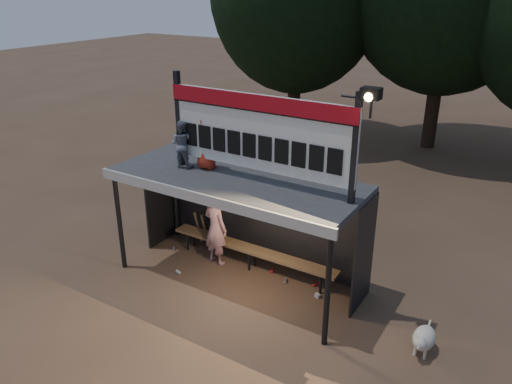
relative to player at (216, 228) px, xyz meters
The scene contains 10 objects.
ground 1.21m from the player, 22.79° to the right, with size 80.00×80.00×0.00m, color #503828.
player is the anchor object (origin of this frame).
child_a 2.05m from the player, 135.32° to the right, with size 0.47×0.36×0.96m, color gray.
child_b 2.05m from the player, 82.52° to the right, with size 0.54×0.35×1.11m, color #B32E1B.
dugout_shelter 1.28m from the player, ahead, with size 5.10×2.08×2.32m.
scoreboard_assembly 2.85m from the player, 14.24° to the right, with size 4.10×0.27×1.99m.
bench 0.92m from the player, 15.16° to the left, with size 4.00×0.35×0.48m.
dog 4.76m from the player, ahead, with size 0.36×0.81×0.49m.
bats 0.93m from the player, 144.35° to the left, with size 0.47×0.32×0.84m.
litter 1.06m from the player, ahead, with size 3.80×1.36×0.08m.
Camera 1 is at (5.06, -7.42, 5.79)m, focal length 35.00 mm.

